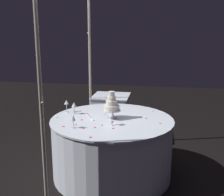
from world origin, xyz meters
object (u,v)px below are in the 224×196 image
Objects in this scene: side_table at (111,118)px; wine_glass_3 at (74,105)px; main_table at (112,147)px; wine_glass_1 at (112,115)px; decorative_arch at (71,52)px; tiered_cake at (112,105)px; wine_glass_0 at (66,103)px; wine_glass_2 at (73,118)px; cake_knife at (91,118)px.

wine_glass_3 is at bearing 163.81° from side_table.
main_table is 0.54m from wine_glass_1.
decorative_arch is at bearing 166.31° from side_table.
decorative_arch is at bearing -171.18° from wine_glass_3.
tiered_cake reaches higher than wine_glass_0.
main_table is 1.97× the size of side_table.
wine_glass_0 is 0.14m from wine_glass_3.
decorative_arch is 0.81m from wine_glass_2.
decorative_arch is 0.69m from wine_glass_3.
tiered_cake reaches higher than cake_knife.
tiered_cake is 2.06× the size of wine_glass_0.
tiered_cake is at bearing -40.17° from wine_glass_2.
main_table is at bearing -103.30° from wine_glass_3.
wine_glass_0 reaches higher than wine_glass_3.
main_table is at bearing 9.51° from wine_glass_1.
wine_glass_2 is (-0.16, 0.40, -0.01)m from wine_glass_1.
wine_glass_1 reaches higher than main_table.
wine_glass_0 is (0.18, 0.14, -0.67)m from decorative_arch.
wine_glass_3 is at bearing 8.82° from decorative_arch.
side_table is 1.62m from wine_glass_2.
wine_glass_0 reaches higher than main_table.
side_table is 5.01× the size of wine_glass_2.
tiered_cake is at bearing 10.42° from wine_glass_1.
wine_glass_1 is at bearing -122.98° from wine_glass_3.
tiered_cake is 1.24× the size of cake_knife.
wine_glass_2 is (-0.58, -0.27, -0.02)m from wine_glass_0.
decorative_arch is at bearing -142.56° from wine_glass_0.
decorative_arch is 1.65m from side_table.
wine_glass_1 is (-0.26, -0.05, -0.05)m from tiered_cake.
wine_glass_1 is 1.03× the size of wine_glass_3.
main_table is 0.45m from cake_knife.
side_table is at bearing -23.55° from wine_glass_0.
main_table is at bearing -169.40° from side_table.
decorative_arch is 0.71m from wine_glass_0.
wine_glass_2 is at bearing 174.59° from side_table.
wine_glass_3 is (0.10, 0.51, -0.05)m from tiered_cake.
wine_glass_0 is 0.43m from cake_knife.
wine_glass_2 is 0.54m from wine_glass_3.
tiered_cake is 0.65m from wine_glass_0.
cake_knife is at bearing 91.55° from main_table.
main_table is 0.72m from wine_glass_2.
wine_glass_2 is at bearing -154.86° from wine_glass_0.
side_table is at bearing -16.19° from wine_glass_3.
wine_glass_1 reaches higher than side_table.
cake_knife is at bearing -117.44° from wine_glass_3.
wine_glass_2 reaches higher than cake_knife.
wine_glass_1 is 0.40m from cake_knife.
tiered_cake reaches higher than wine_glass_2.
wine_glass_1 is at bearing -127.02° from cake_knife.
tiered_cake reaches higher than wine_glass_1.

